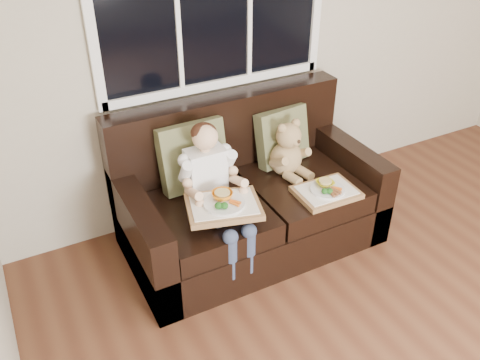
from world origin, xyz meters
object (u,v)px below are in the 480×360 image
loveseat (247,200)px  tray_right (326,191)px  tray_left (223,205)px  child (212,181)px  teddy_bear (288,152)px

loveseat → tray_right: 0.55m
loveseat → tray_right: size_ratio=4.23×
loveseat → tray_right: bearing=-42.5°
tray_left → tray_right: tray_left is taller
child → tray_left: size_ratio=1.59×
child → tray_left: child is taller
tray_left → tray_right: size_ratio=1.25×
teddy_bear → loveseat: bearing=169.2°
loveseat → teddy_bear: 0.43m
loveseat → tray_right: loveseat is taller
loveseat → teddy_bear: size_ratio=4.17×
teddy_bear → tray_left: (-0.63, -0.31, -0.04)m
teddy_bear → tray_left: teddy_bear is taller
child → loveseat: bearing=20.7°
loveseat → tray_left: loveseat is taller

